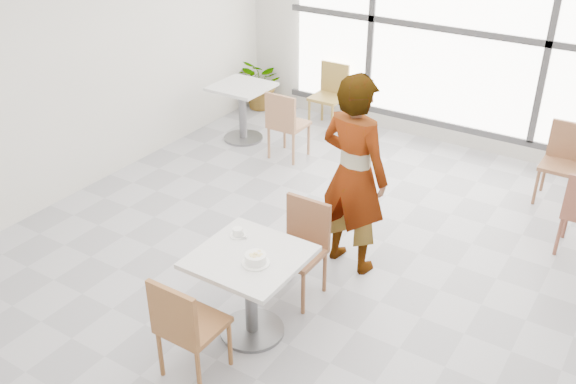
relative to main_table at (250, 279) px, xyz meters
The scene contains 15 objects.
floor 1.04m from the main_table, 92.70° to the left, with size 7.00×7.00×0.00m, color #9E9EA5.
wall_back 4.51m from the main_table, 90.55° to the left, with size 6.00×6.00×0.00m, color silver.
wall_left 3.32m from the main_table, 163.47° to the left, with size 7.00×7.00×0.00m, color silver.
window 4.45m from the main_table, 90.56° to the left, with size 4.60×0.07×2.52m.
main_table is the anchor object (origin of this frame).
chair_near 0.65m from the main_table, 99.28° to the right, with size 0.42×0.42×0.87m.
chair_far 0.68m from the main_table, 86.40° to the left, with size 0.42×0.42×0.87m.
oatmeal_bowl 0.30m from the main_table, 32.49° to the right, with size 0.21×0.21×0.10m.
coffee_cup 0.38m from the main_table, 144.33° to the left, with size 0.16×0.13×0.07m.
person 1.37m from the main_table, 81.10° to the left, with size 0.68×0.44×1.85m, color black.
bg_table_left 3.83m from the main_table, 127.30° to the left, with size 0.70×0.70×0.75m.
bg_chair_left_near 3.23m from the main_table, 118.16° to the left, with size 0.42×0.42×0.87m.
bg_chair_left_far 4.38m from the main_table, 111.21° to the left, with size 0.42×0.42×0.87m.
bg_chair_right_far 3.95m from the main_table, 66.67° to the left, with size 0.42×0.42×0.87m.
plant_left 4.94m from the main_table, 123.76° to the left, with size 0.68×0.59×0.75m, color #4A7741.
Camera 1 is at (2.41, -4.06, 3.46)m, focal length 39.44 mm.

